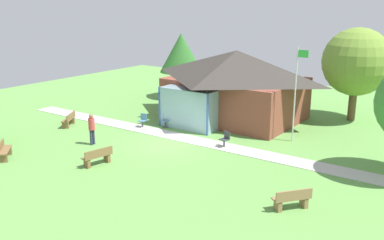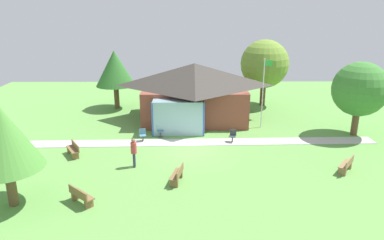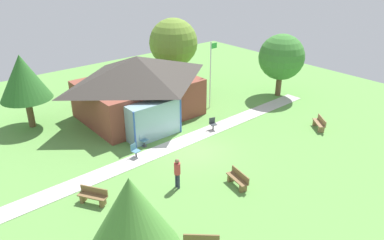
% 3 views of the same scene
% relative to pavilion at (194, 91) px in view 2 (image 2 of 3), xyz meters
% --- Properties ---
extents(ground_plane, '(44.00, 44.00, 0.00)m').
position_rel_pavilion_xyz_m(ground_plane, '(-0.23, -6.70, -2.39)').
color(ground_plane, '#609947').
extents(pavilion, '(9.08, 7.96, 4.58)m').
position_rel_pavilion_xyz_m(pavilion, '(0.00, 0.00, 0.00)').
color(pavilion, brown).
rests_on(pavilion, ground_plane).
extents(footpath, '(25.24, 1.96, 0.03)m').
position_rel_pavilion_xyz_m(footpath, '(-0.23, -5.39, -2.37)').
color(footpath, '#BCB7B2').
rests_on(footpath, ground_plane).
extents(flagpole, '(0.64, 0.08, 5.30)m').
position_rel_pavilion_xyz_m(flagpole, '(5.17, -2.18, 0.54)').
color(flagpole, silver).
rests_on(flagpole, ground_plane).
extents(bench_front_center, '(0.72, 1.56, 0.84)m').
position_rel_pavilion_xyz_m(bench_front_center, '(-1.00, -11.16, -1.99)').
color(bench_front_center, brown).
rests_on(bench_front_center, ground_plane).
extents(bench_front_left, '(1.41, 1.33, 0.84)m').
position_rel_pavilion_xyz_m(bench_front_left, '(-5.46, -13.32, -1.99)').
color(bench_front_left, brown).
rests_on(bench_front_left, ground_plane).
extents(bench_lawn_far_right, '(1.27, 1.45, 0.84)m').
position_rel_pavilion_xyz_m(bench_lawn_far_right, '(8.45, -9.99, -1.99)').
color(bench_lawn_far_right, olive).
rests_on(bench_lawn_far_right, ground_plane).
extents(bench_mid_left, '(1.17, 1.50, 0.84)m').
position_rel_pavilion_xyz_m(bench_mid_left, '(-7.56, -7.61, -1.99)').
color(bench_mid_left, brown).
rests_on(bench_mid_left, ground_plane).
extents(patio_chair_lawn_spare, '(0.55, 0.55, 0.86)m').
position_rel_pavilion_xyz_m(patio_chair_lawn_spare, '(2.60, -5.30, -1.97)').
color(patio_chair_lawn_spare, '#33383D').
rests_on(patio_chair_lawn_spare, ground_plane).
extents(patio_chair_porch_left, '(0.55, 0.55, 0.86)m').
position_rel_pavilion_xyz_m(patio_chair_porch_left, '(-2.45, -4.20, -1.97)').
color(patio_chair_porch_left, teal).
rests_on(patio_chair_porch_left, ground_plane).
extents(patio_chair_west, '(0.53, 0.53, 0.86)m').
position_rel_pavilion_xyz_m(patio_chair_west, '(-3.58, -5.08, -1.97)').
color(patio_chair_west, teal).
rests_on(patio_chair_west, ground_plane).
extents(visitor_strolling_lawn, '(0.34, 0.34, 1.74)m').
position_rel_pavilion_xyz_m(visitor_strolling_lawn, '(-3.55, -9.23, -1.37)').
color(visitor_strolling_lawn, '#2D3347').
rests_on(visitor_strolling_lawn, ground_plane).
extents(tree_behind_pavilion_left, '(3.46, 3.46, 5.22)m').
position_rel_pavilion_xyz_m(tree_behind_pavilion_left, '(-6.95, 3.34, 1.25)').
color(tree_behind_pavilion_left, brown).
rests_on(tree_behind_pavilion_left, ground_plane).
extents(tree_behind_pavilion_right, '(4.38, 4.38, 6.08)m').
position_rel_pavilion_xyz_m(tree_behind_pavilion_right, '(6.51, 4.32, 1.48)').
color(tree_behind_pavilion_right, brown).
rests_on(tree_behind_pavilion_right, ground_plane).
extents(tree_east_hedge, '(3.81, 3.81, 5.29)m').
position_rel_pavilion_xyz_m(tree_east_hedge, '(11.55, -3.91, 0.98)').
color(tree_east_hedge, brown).
rests_on(tree_east_hedge, ground_plane).
extents(tree_lawn_corner, '(3.30, 3.30, 4.87)m').
position_rel_pavilion_xyz_m(tree_lawn_corner, '(-8.61, -13.36, 0.97)').
color(tree_lawn_corner, brown).
rests_on(tree_lawn_corner, ground_plane).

